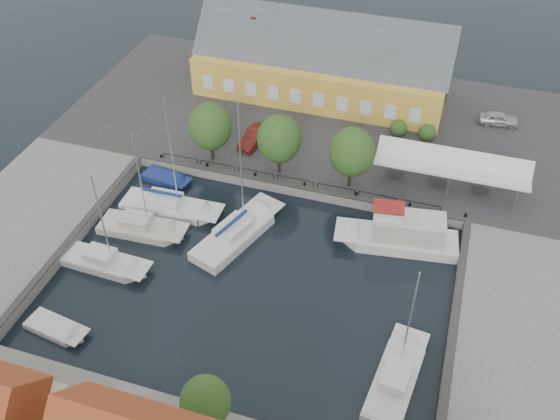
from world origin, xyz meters
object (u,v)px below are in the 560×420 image
at_px(center_sailboat, 237,234).
at_px(west_boat_b, 141,229).
at_px(east_boat_c, 396,379).
at_px(car_silver, 499,119).
at_px(car_red, 254,137).
at_px(launch_nw, 166,179).
at_px(tent_canopy, 452,165).
at_px(west_boat_a, 169,207).
at_px(launch_sw, 57,329).
at_px(trawler, 401,236).
at_px(warehouse, 318,64).
at_px(west_boat_c, 105,264).

relative_size(center_sailboat, west_boat_b, 1.24).
distance_m(center_sailboat, east_boat_c, 19.14).
distance_m(car_silver, car_red, 26.48).
bearing_deg(launch_nw, tent_canopy, 12.51).
distance_m(car_silver, west_boat_a, 36.34).
height_order(tent_canopy, launch_sw, tent_canopy).
distance_m(car_red, west_boat_a, 12.28).
xyz_separation_m(east_boat_c, west_boat_a, (-23.28, 12.19, 0.01)).
height_order(center_sailboat, west_boat_b, center_sailboat).
distance_m(trawler, launch_nw, 23.75).
height_order(car_silver, east_boat_c, east_boat_c).
xyz_separation_m(warehouse, car_silver, (20.58, -1.12, -2.71)).
bearing_deg(car_silver, west_boat_c, 129.05).
xyz_separation_m(tent_canopy, west_boat_b, (-25.54, -13.38, -3.42)).
relative_size(warehouse, west_boat_a, 2.24).
distance_m(warehouse, trawler, 26.03).
bearing_deg(center_sailboat, west_boat_b, -167.80).
bearing_deg(west_boat_c, car_red, 71.89).
bearing_deg(launch_sw, east_boat_c, 7.40).
relative_size(west_boat_c, launch_nw, 1.99).
bearing_deg(tent_canopy, west_boat_a, -157.85).
relative_size(west_boat_a, launch_nw, 2.41).
height_order(car_red, launch_sw, car_red).
relative_size(east_boat_c, west_boat_b, 0.98).
bearing_deg(west_boat_a, car_silver, 38.62).
bearing_deg(launch_nw, west_boat_a, -60.15).
bearing_deg(west_boat_c, west_boat_b, 80.08).
bearing_deg(west_boat_a, tent_canopy, 22.15).
height_order(car_silver, west_boat_a, west_boat_a).
height_order(warehouse, west_boat_a, west_boat_a).
xyz_separation_m(west_boat_a, launch_sw, (-2.17, -15.50, -0.18)).
relative_size(tent_canopy, car_silver, 3.33).
bearing_deg(west_boat_a, center_sailboat, -12.50).
xyz_separation_m(trawler, west_boat_c, (-23.34, -10.13, -0.76)).
bearing_deg(west_boat_b, trawler, 13.20).
relative_size(car_silver, launch_nw, 0.79).
bearing_deg(car_red, launch_nw, -124.43).
bearing_deg(center_sailboat, warehouse, 88.97).
xyz_separation_m(center_sailboat, launch_nw, (-9.63, 5.63, -0.27)).
bearing_deg(car_red, center_sailboat, -69.38).
relative_size(car_silver, center_sailboat, 0.30).
xyz_separation_m(tent_canopy, trawler, (-3.05, -8.11, -2.67)).
bearing_deg(car_silver, center_sailboat, 132.58).
bearing_deg(tent_canopy, east_boat_c, -92.85).
height_order(warehouse, east_boat_c, warehouse).
bearing_deg(west_boat_b, car_silver, 41.50).
relative_size(car_silver, west_boat_c, 0.40).
distance_m(tent_canopy, car_silver, 13.49).
bearing_deg(west_boat_a, west_boat_c, -103.56).
relative_size(east_boat_c, west_boat_c, 1.04).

